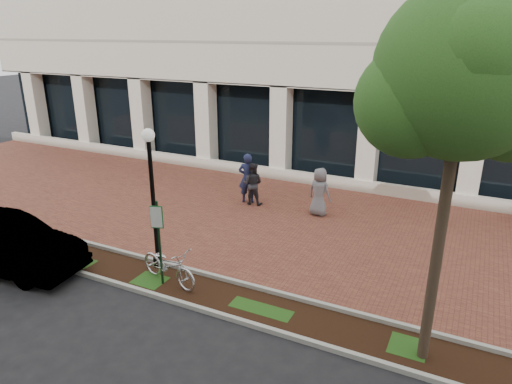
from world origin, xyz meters
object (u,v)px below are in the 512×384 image
at_px(locked_bicycle, 169,265).
at_px(pedestrian_mid, 253,184).
at_px(parking_sign, 159,233).
at_px(pedestrian_right, 319,192).
at_px(bollard, 447,212).
at_px(sedan_near_curb, 6,245).
at_px(pedestrian_left, 248,178).
at_px(street_tree, 466,83).
at_px(lamppost, 153,192).

height_order(locked_bicycle, pedestrian_mid, pedestrian_mid).
distance_m(locked_bicycle, pedestrian_mid, 6.38).
xyz_separation_m(parking_sign, pedestrian_mid, (-0.53, 6.50, -0.69)).
distance_m(pedestrian_right, bollard, 4.45).
bearing_deg(pedestrian_right, sedan_near_curb, 63.55).
height_order(locked_bicycle, bollard, locked_bicycle).
bearing_deg(bollard, parking_sign, -130.98).
xyz_separation_m(pedestrian_right, bollard, (4.33, 0.93, -0.37)).
distance_m(pedestrian_left, pedestrian_right, 2.97).
height_order(parking_sign, street_tree, street_tree).
relative_size(parking_sign, bollard, 2.29).
bearing_deg(pedestrian_mid, sedan_near_curb, 53.57).
distance_m(locked_bicycle, sedan_near_curb, 4.82).
distance_m(locked_bicycle, pedestrian_right, 6.74).
bearing_deg(pedestrian_left, pedestrian_right, 162.25).
bearing_deg(pedestrian_mid, bollard, 178.66).
height_order(parking_sign, pedestrian_left, parking_sign).
relative_size(pedestrian_mid, sedan_near_curb, 0.36).
distance_m(lamppost, pedestrian_mid, 5.93).
distance_m(pedestrian_left, sedan_near_curb, 8.66).
height_order(street_tree, locked_bicycle, street_tree).
bearing_deg(pedestrian_mid, parking_sign, 85.21).
bearing_deg(street_tree, pedestrian_mid, 138.65).
xyz_separation_m(parking_sign, pedestrian_right, (2.18, 6.57, -0.63)).
bearing_deg(sedan_near_curb, pedestrian_right, -46.57).
distance_m(lamppost, locked_bicycle, 2.05).
xyz_separation_m(pedestrian_mid, pedestrian_right, (2.71, 0.07, 0.06)).
distance_m(parking_sign, street_tree, 7.91).
xyz_separation_m(lamppost, pedestrian_right, (2.90, 5.82, -1.40)).
relative_size(pedestrian_left, pedestrian_right, 1.11).
bearing_deg(locked_bicycle, street_tree, -77.88).
relative_size(pedestrian_mid, pedestrian_right, 0.93).
bearing_deg(parking_sign, sedan_near_curb, 176.93).
distance_m(street_tree, locked_bicycle, 8.36).
distance_m(parking_sign, bollard, 9.98).
relative_size(street_tree, pedestrian_mid, 4.37).
bearing_deg(locked_bicycle, parking_sign, 152.76).
bearing_deg(pedestrian_mid, locked_bicycle, 86.50).
height_order(parking_sign, sedan_near_curb, parking_sign).
bearing_deg(lamppost, pedestrian_right, 63.51).
bearing_deg(pedestrian_left, bollard, 169.70).
bearing_deg(sedan_near_curb, lamppost, -68.12).
distance_m(street_tree, bollard, 9.00).
bearing_deg(lamppost, locked_bicycle, -35.22).
height_order(street_tree, sedan_near_curb, street_tree).
height_order(lamppost, pedestrian_right, lamppost).
height_order(locked_bicycle, pedestrian_right, pedestrian_right).
xyz_separation_m(locked_bicycle, bollard, (6.38, 7.34, -0.00)).
bearing_deg(bollard, pedestrian_left, -172.92).
distance_m(parking_sign, sedan_near_curb, 4.70).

